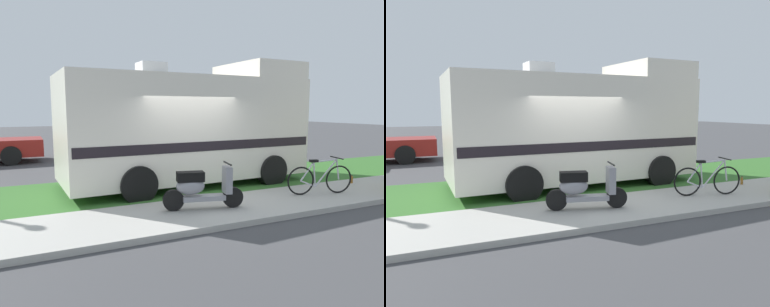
% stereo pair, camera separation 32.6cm
% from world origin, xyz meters
% --- Properties ---
extents(ground_plane, '(80.00, 80.00, 0.00)m').
position_xyz_m(ground_plane, '(0.00, 0.00, 0.00)').
color(ground_plane, '#424244').
extents(sidewalk, '(24.00, 2.00, 0.12)m').
position_xyz_m(sidewalk, '(0.00, -1.20, 0.06)').
color(sidewalk, '#ADAAA3').
rests_on(sidewalk, ground).
extents(grass_strip, '(24.00, 3.40, 0.08)m').
position_xyz_m(grass_strip, '(0.00, 1.50, 0.04)').
color(grass_strip, '#336628').
rests_on(grass_strip, ground).
extents(motorhome_rv, '(6.94, 3.00, 3.55)m').
position_xyz_m(motorhome_rv, '(0.53, 1.60, 1.70)').
color(motorhome_rv, silver).
rests_on(motorhome_rv, ground).
extents(scooter, '(1.69, 0.65, 0.97)m').
position_xyz_m(scooter, '(-0.47, -1.14, 0.58)').
color(scooter, black).
rests_on(scooter, ground).
extents(bicycle, '(1.68, 0.58, 0.90)m').
position_xyz_m(bicycle, '(2.76, -1.21, 0.51)').
color(bicycle, black).
rests_on(bicycle, ground).
extents(pickup_truck_near, '(5.66, 2.24, 1.89)m').
position_xyz_m(pickup_truck_near, '(2.30, 6.41, 1.00)').
color(pickup_truck_near, '#B7B29E').
rests_on(pickup_truck_near, ground).
extents(bottle_spare, '(0.07, 0.07, 0.23)m').
position_xyz_m(bottle_spare, '(4.54, -0.63, 0.22)').
color(bottle_spare, brown).
rests_on(bottle_spare, ground).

